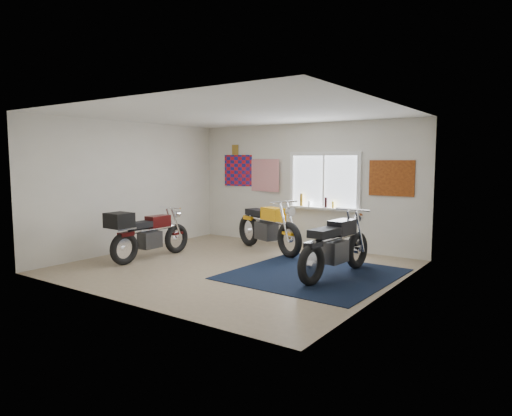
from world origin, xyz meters
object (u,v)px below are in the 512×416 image
Objects in this scene: yellow_triumph at (268,228)px; maroon_tourer at (145,234)px; navy_rug at (313,274)px; black_chrome_bike at (336,248)px.

yellow_triumph reaches higher than maroon_tourer.
navy_rug is 1.35× the size of maroon_tourer.
yellow_triumph reaches higher than navy_rug.
maroon_tourer is (-3.15, -0.85, 0.50)m from navy_rug.
black_chrome_bike is (2.05, -1.09, -0.01)m from yellow_triumph.
navy_rug is at bearing -74.11° from maroon_tourer.
yellow_triumph is at bearing 145.24° from navy_rug.
maroon_tourer is at bearing -103.63° from yellow_triumph.
maroon_tourer is (-3.50, -0.95, 0.03)m from black_chrome_bike.
yellow_triumph is (-1.70, 1.18, 0.48)m from navy_rug.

